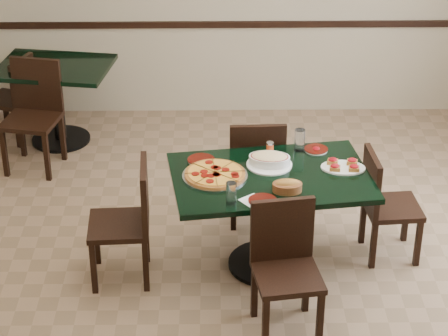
{
  "coord_description": "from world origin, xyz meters",
  "views": [
    {
      "loc": [
        -0.18,
        -5.18,
        3.67
      ],
      "look_at": [
        -0.11,
        0.0,
        0.84
      ],
      "focal_mm": 70.0,
      "sensor_mm": 36.0,
      "label": 1
    }
  ],
  "objects_px": {
    "pepperoni_pizza": "(215,174)",
    "back_chair_left": "(15,95)",
    "back_table": "(56,89)",
    "chair_right": "(383,200)",
    "bread_basket": "(287,186)",
    "lasagna_casserole": "(269,160)",
    "chair_near": "(285,260)",
    "back_chair_near": "(34,108)",
    "bruschetta_platter": "(343,166)",
    "chair_far": "(256,166)",
    "main_table": "(270,198)",
    "chair_left": "(130,216)"
  },
  "relations": [
    {
      "from": "chair_near",
      "to": "back_chair_left",
      "type": "xyz_separation_m",
      "value": [
        -2.26,
        2.74,
        -0.05
      ]
    },
    {
      "from": "back_chair_near",
      "to": "pepperoni_pizza",
      "type": "bearing_deg",
      "value": -34.4
    },
    {
      "from": "bread_basket",
      "to": "chair_far",
      "type": "bearing_deg",
      "value": 100.02
    },
    {
      "from": "chair_near",
      "to": "bruschetta_platter",
      "type": "height_order",
      "value": "chair_near"
    },
    {
      "from": "back_table",
      "to": "pepperoni_pizza",
      "type": "xyz_separation_m",
      "value": [
        1.43,
        -2.05,
        0.24
      ]
    },
    {
      "from": "chair_far",
      "to": "bruschetta_platter",
      "type": "distance_m",
      "value": 0.82
    },
    {
      "from": "chair_far",
      "to": "pepperoni_pizza",
      "type": "xyz_separation_m",
      "value": [
        -0.32,
        -0.6,
        0.27
      ]
    },
    {
      "from": "chair_right",
      "to": "bread_basket",
      "type": "distance_m",
      "value": 0.87
    },
    {
      "from": "chair_near",
      "to": "back_chair_left",
      "type": "relative_size",
      "value": 1.1
    },
    {
      "from": "main_table",
      "to": "pepperoni_pizza",
      "type": "relative_size",
      "value": 3.25
    },
    {
      "from": "bread_basket",
      "to": "back_chair_left",
      "type": "bearing_deg",
      "value": 133.35
    },
    {
      "from": "chair_near",
      "to": "main_table",
      "type": "bearing_deg",
      "value": 86.03
    },
    {
      "from": "chair_near",
      "to": "chair_left",
      "type": "relative_size",
      "value": 0.99
    },
    {
      "from": "main_table",
      "to": "chair_far",
      "type": "xyz_separation_m",
      "value": [
        -0.07,
        0.59,
        -0.07
      ]
    },
    {
      "from": "chair_left",
      "to": "back_table",
      "type": "bearing_deg",
      "value": -161.84
    },
    {
      "from": "lasagna_casserole",
      "to": "bruschetta_platter",
      "type": "height_order",
      "value": "lasagna_casserole"
    },
    {
      "from": "pepperoni_pizza",
      "to": "bruschetta_platter",
      "type": "relative_size",
      "value": 1.36
    },
    {
      "from": "back_chair_left",
      "to": "bread_basket",
      "type": "distance_m",
      "value": 3.27
    },
    {
      "from": "lasagna_casserole",
      "to": "chair_near",
      "type": "bearing_deg",
      "value": -78.27
    },
    {
      "from": "chair_far",
      "to": "bread_basket",
      "type": "distance_m",
      "value": 0.88
    },
    {
      "from": "pepperoni_pizza",
      "to": "chair_far",
      "type": "bearing_deg",
      "value": 62.37
    },
    {
      "from": "chair_far",
      "to": "pepperoni_pizza",
      "type": "bearing_deg",
      "value": 59.75
    },
    {
      "from": "bruschetta_platter",
      "to": "chair_left",
      "type": "bearing_deg",
      "value": -166.2
    },
    {
      "from": "pepperoni_pizza",
      "to": "lasagna_casserole",
      "type": "xyz_separation_m",
      "value": [
        0.38,
        0.15,
        0.03
      ]
    },
    {
      "from": "main_table",
      "to": "back_chair_near",
      "type": "xyz_separation_m",
      "value": [
        -1.93,
        1.6,
        -0.04
      ]
    },
    {
      "from": "chair_far",
      "to": "chair_near",
      "type": "xyz_separation_m",
      "value": [
        0.13,
        -1.24,
        -0.01
      ]
    },
    {
      "from": "pepperoni_pizza",
      "to": "back_chair_left",
      "type": "bearing_deg",
      "value": 130.82
    },
    {
      "from": "lasagna_casserole",
      "to": "chair_right",
      "type": "bearing_deg",
      "value": 6.86
    },
    {
      "from": "chair_far",
      "to": "lasagna_casserole",
      "type": "height_order",
      "value": "chair_far"
    },
    {
      "from": "chair_far",
      "to": "back_chair_near",
      "type": "xyz_separation_m",
      "value": [
        -1.86,
        1.01,
        0.03
      ]
    },
    {
      "from": "back_table",
      "to": "chair_right",
      "type": "distance_m",
      "value": 3.25
    },
    {
      "from": "main_table",
      "to": "back_chair_left",
      "type": "distance_m",
      "value": 3.04
    },
    {
      "from": "chair_left",
      "to": "pepperoni_pizza",
      "type": "bearing_deg",
      "value": 97.18
    },
    {
      "from": "back_chair_near",
      "to": "back_chair_left",
      "type": "relative_size",
      "value": 1.18
    },
    {
      "from": "chair_far",
      "to": "back_table",
      "type": "bearing_deg",
      "value": -42.32
    },
    {
      "from": "main_table",
      "to": "lasagna_casserole",
      "type": "xyz_separation_m",
      "value": [
        -0.0,
        0.14,
        0.23
      ]
    },
    {
      "from": "main_table",
      "to": "pepperoni_pizza",
      "type": "distance_m",
      "value": 0.43
    },
    {
      "from": "pepperoni_pizza",
      "to": "bread_basket",
      "type": "bearing_deg",
      "value": -23.56
    },
    {
      "from": "back_chair_near",
      "to": "pepperoni_pizza",
      "type": "xyz_separation_m",
      "value": [
        1.55,
        -1.61,
        0.24
      ]
    },
    {
      "from": "chair_near",
      "to": "back_chair_left",
      "type": "bearing_deg",
      "value": 120.41
    },
    {
      "from": "chair_far",
      "to": "back_chair_near",
      "type": "height_order",
      "value": "back_chair_near"
    },
    {
      "from": "chair_far",
      "to": "bread_basket",
      "type": "bearing_deg",
      "value": 98.86
    },
    {
      "from": "chair_left",
      "to": "bruschetta_platter",
      "type": "height_order",
      "value": "chair_left"
    },
    {
      "from": "main_table",
      "to": "chair_right",
      "type": "height_order",
      "value": "chair_right"
    },
    {
      "from": "main_table",
      "to": "bruschetta_platter",
      "type": "distance_m",
      "value": 0.56
    },
    {
      "from": "chair_left",
      "to": "lasagna_casserole",
      "type": "xyz_separation_m",
      "value": [
        0.97,
        0.26,
        0.3
      ]
    },
    {
      "from": "back_chair_near",
      "to": "bruschetta_platter",
      "type": "xyz_separation_m",
      "value": [
        2.44,
        -1.52,
        0.24
      ]
    },
    {
      "from": "main_table",
      "to": "bread_basket",
      "type": "bearing_deg",
      "value": -74.73
    },
    {
      "from": "back_table",
      "to": "back_chair_near",
      "type": "distance_m",
      "value": 0.45
    },
    {
      "from": "chair_far",
      "to": "bread_basket",
      "type": "relative_size",
      "value": 4.42
    }
  ]
}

